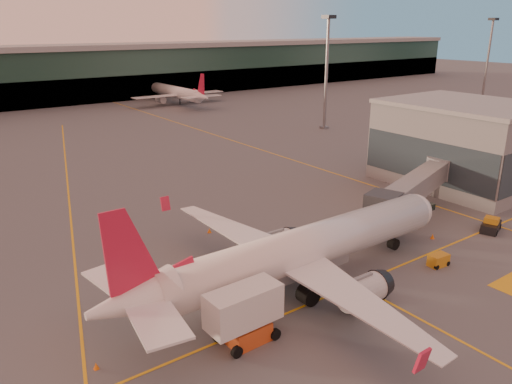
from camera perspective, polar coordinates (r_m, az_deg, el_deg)
ground at (r=43.23m, az=11.62°, el=-14.83°), size 600.00×600.00×0.00m
taxi_markings at (r=74.78m, az=-18.50°, el=-0.76°), size 100.12×173.00×0.01m
terminal at (r=168.26m, az=-27.14°, el=11.56°), size 400.00×20.00×17.60m
gate_building at (r=82.77m, az=22.62°, el=5.13°), size 18.40×22.40×12.60m
mast_east_near at (r=119.22m, az=8.10°, el=14.23°), size 2.40×2.40×25.60m
mast_east_far at (r=181.46m, az=25.05°, el=14.17°), size 2.40×2.40×25.60m
main_airplane at (r=46.14m, az=4.80°, el=-6.86°), size 38.27×34.36×11.59m
jet_bridge at (r=67.46m, az=18.18°, el=0.77°), size 23.62×10.02×5.77m
catering_truck at (r=39.27m, az=-1.33°, el=-13.59°), size 6.02×2.81×4.62m
gpu_cart at (r=54.87m, az=20.14°, el=-7.34°), size 2.23×1.45×1.25m
pushback_tug at (r=66.12m, az=25.29°, el=-3.49°), size 3.76×2.79×1.73m
cone_nose at (r=61.42m, az=19.53°, el=-4.80°), size 0.46×0.46×0.59m
cone_tail at (r=39.66m, az=-17.81°, el=-18.40°), size 0.41×0.41×0.52m
cone_wing_left at (r=59.77m, az=-5.35°, el=-4.39°), size 0.46×0.46×0.59m
cone_fwd at (r=56.44m, az=20.01°, el=-6.93°), size 0.49×0.49×0.62m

